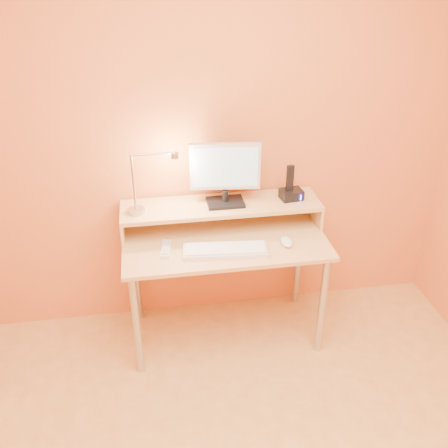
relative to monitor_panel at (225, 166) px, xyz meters
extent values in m
cube|color=orange|center=(-0.03, 0.16, 0.13)|extent=(3.00, 0.04, 2.50)
cylinder|color=#B4B4B9|center=(-0.58, -0.41, -0.77)|extent=(0.04, 0.04, 0.69)
cylinder|color=#B4B4B9|center=(0.52, -0.41, -0.77)|extent=(0.04, 0.04, 0.69)
cylinder|color=#B4B4B9|center=(-0.58, 0.09, -0.77)|extent=(0.04, 0.04, 0.69)
cylinder|color=#B4B4B9|center=(0.52, 0.09, -0.77)|extent=(0.04, 0.04, 0.69)
cube|color=#E0AB6C|center=(-0.03, -0.16, -0.41)|extent=(1.20, 0.60, 0.02)
cube|color=#E0AB6C|center=(-0.62, -0.01, -0.33)|extent=(0.02, 0.30, 0.14)
cube|color=#E0AB6C|center=(0.56, -0.01, -0.33)|extent=(0.02, 0.30, 0.14)
cube|color=#E0AB6C|center=(-0.03, -0.01, -0.25)|extent=(1.20, 0.30, 0.02)
cube|color=black|center=(0.00, -0.01, -0.23)|extent=(0.22, 0.16, 0.02)
cylinder|color=black|center=(0.00, -0.01, -0.19)|extent=(0.04, 0.04, 0.07)
cube|color=silver|center=(0.00, 0.00, 0.00)|extent=(0.41, 0.08, 0.28)
cube|color=black|center=(0.00, 0.02, 0.00)|extent=(0.37, 0.06, 0.24)
cube|color=#9ECBDD|center=(0.00, -0.02, 0.00)|extent=(0.37, 0.05, 0.24)
cylinder|color=#B4B4B9|center=(-0.53, -0.04, -0.23)|extent=(0.10, 0.10, 0.02)
cylinder|color=#B4B4B9|center=(-0.53, -0.04, -0.05)|extent=(0.01, 0.01, 0.33)
cylinder|color=#B4B4B9|center=(-0.41, -0.04, 0.12)|extent=(0.24, 0.01, 0.01)
cylinder|color=#B4B4B9|center=(-0.29, -0.04, 0.10)|extent=(0.04, 0.04, 0.03)
cylinder|color=#FFEAC6|center=(-0.29, -0.04, 0.09)|extent=(0.03, 0.03, 0.00)
cube|color=black|center=(0.41, -0.01, -0.21)|extent=(0.14, 0.12, 0.06)
cube|color=black|center=(0.39, -0.01, -0.10)|extent=(0.04, 0.03, 0.16)
cube|color=#2639FA|center=(0.45, -0.06, -0.21)|extent=(0.01, 0.00, 0.04)
cube|color=silver|center=(-0.05, -0.30, -0.39)|extent=(0.49, 0.19, 0.02)
ellipsoid|color=white|center=(0.32, -0.27, -0.38)|extent=(0.07, 0.12, 0.04)
cube|color=silver|center=(-0.38, -0.22, -0.39)|extent=(0.07, 0.18, 0.02)
camera|label=1|loc=(-0.44, -2.65, 1.14)|focal=40.20mm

